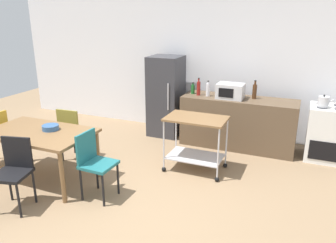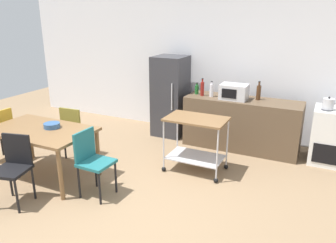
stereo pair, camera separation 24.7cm
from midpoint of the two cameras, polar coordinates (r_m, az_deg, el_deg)
The scene contains 17 objects.
ground_plane at distance 4.37m, azimuth -6.99°, elevation -14.35°, with size 12.00×12.00×0.00m, color #8C7051.
back_wall at distance 6.65m, azimuth 7.76°, elevation 10.40°, with size 8.40×0.12×2.90m, color white.
kitchen_counter at distance 6.08m, azimuth 13.61°, elevation -0.40°, with size 2.00×0.64×0.90m, color brown.
dining_table at distance 5.08m, azimuth -19.64°, elevation -2.06°, with size 1.50×0.90×0.75m.
chair_olive at distance 5.64m, azimuth -14.33°, elevation -1.20°, with size 0.42×0.42×0.89m.
chair_black at distance 4.58m, azimuth -23.55°, elevation -6.86°, with size 0.48×0.48×0.89m.
chair_teal at distance 4.46m, azimuth -11.30°, elevation -6.28°, with size 0.41×0.41×0.89m.
stove_oven at distance 5.99m, azimuth 27.27°, elevation -2.25°, with size 0.60×0.61×0.92m.
refrigerator at distance 6.51m, azimuth 1.50°, elevation 4.35°, with size 0.60×0.63×1.55m.
kitchen_cart at distance 5.04m, azimuth 6.22°, elevation -2.42°, with size 0.91×0.57×0.85m.
bottle_hot_sauce at distance 6.17m, azimuth 6.10°, elevation 5.48°, with size 0.07×0.07×0.21m.
bottle_soda at distance 6.05m, azimuth 7.06°, elevation 5.64°, with size 0.07×0.07×0.32m.
bottle_olive_oil at distance 6.00m, azimuth 8.64°, elevation 5.34°, with size 0.07×0.07×0.28m.
microwave at distance 5.90m, azimuth 12.42°, elevation 4.99°, with size 0.46×0.35×0.26m.
bottle_vinegar at distance 5.96m, azimuth 16.41°, elevation 4.83°, with size 0.08×0.08×0.32m.
fruit_bowl at distance 5.04m, azimuth -17.95°, elevation -0.66°, with size 0.23×0.23×0.07m, color #33598C.
kettle at distance 5.74m, azimuth 26.89°, elevation 2.74°, with size 0.24×0.17×0.19m.
Camera 2 is at (2.17, -3.00, 2.35)m, focal length 35.60 mm.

